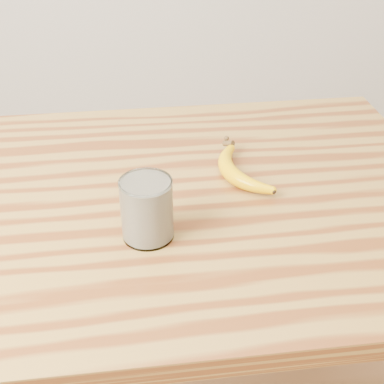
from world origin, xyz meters
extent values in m
cube|color=olive|center=(0.00, 0.00, 0.88)|extent=(1.20, 0.80, 0.04)
cylinder|color=brown|center=(0.54, 0.34, 0.43)|extent=(0.06, 0.06, 0.86)
cylinder|color=white|center=(0.00, -0.12, 0.96)|extent=(0.09, 0.09, 0.11)
torus|color=white|center=(0.00, -0.12, 1.01)|extent=(0.09, 0.09, 0.00)
cylinder|color=beige|center=(0.00, -0.12, 0.95)|extent=(0.08, 0.08, 0.10)
camera|label=1|loc=(-0.02, -0.86, 1.48)|focal=50.00mm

